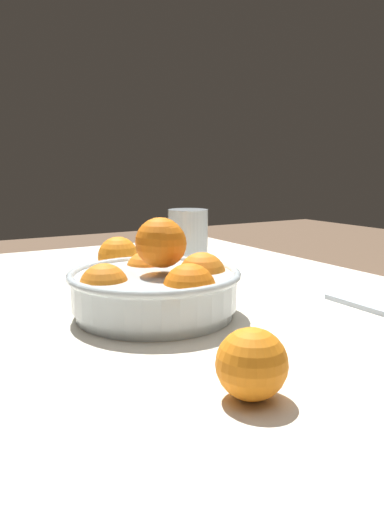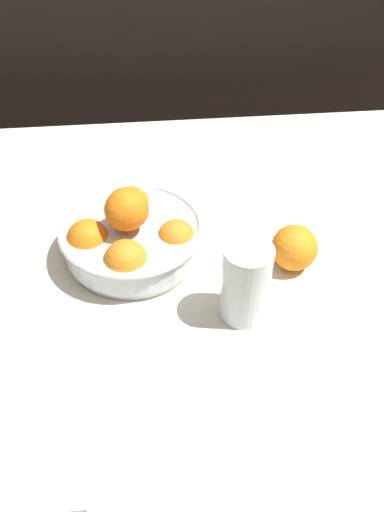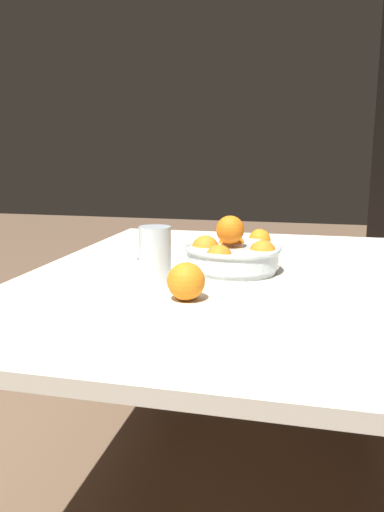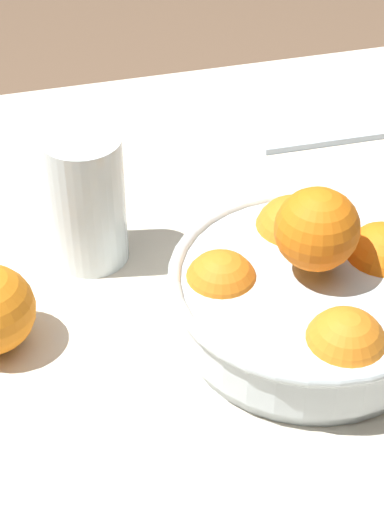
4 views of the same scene
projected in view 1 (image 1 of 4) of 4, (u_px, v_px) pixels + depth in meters
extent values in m
cube|color=beige|center=(157.00, 319.00, 0.78)|extent=(1.32, 1.01, 0.03)
cylinder|color=#936B47|center=(199.00, 356.00, 1.57)|extent=(0.05, 0.05, 0.68)
cylinder|color=silver|center=(155.00, 310.00, 0.75)|extent=(0.23, 0.23, 0.02)
cylinder|color=silver|center=(155.00, 290.00, 0.74)|extent=(0.24, 0.24, 0.05)
torus|color=silver|center=(154.00, 274.00, 0.74)|extent=(0.26, 0.26, 0.01)
sphere|color=orange|center=(146.00, 272.00, 0.82)|extent=(0.07, 0.07, 0.07)
sphere|color=orange|center=(104.00, 288.00, 0.70)|extent=(0.07, 0.07, 0.07)
sphere|color=orange|center=(186.00, 291.00, 0.68)|extent=(0.07, 0.07, 0.07)
sphere|color=orange|center=(202.00, 276.00, 0.77)|extent=(0.08, 0.08, 0.08)
sphere|color=orange|center=(160.00, 242.00, 0.73)|extent=(0.07, 0.07, 0.07)
sphere|color=orange|center=(162.00, 244.00, 0.73)|extent=(0.07, 0.07, 0.07)
cylinder|color=#F4A314|center=(188.00, 257.00, 0.97)|extent=(0.07, 0.07, 0.10)
cylinder|color=silver|center=(188.00, 246.00, 0.96)|extent=(0.08, 0.08, 0.14)
sphere|color=orange|center=(118.00, 257.00, 1.01)|extent=(0.08, 0.08, 0.08)
sphere|color=orange|center=(252.00, 364.00, 0.47)|extent=(0.07, 0.07, 0.07)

